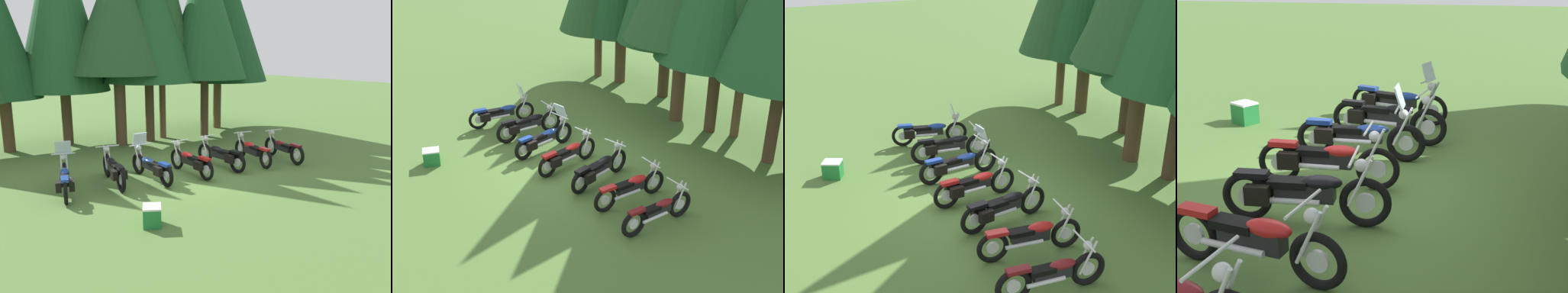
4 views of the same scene
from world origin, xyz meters
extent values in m
plane|color=#4C7033|center=(0.00, 0.00, 0.00)|extent=(80.00, 80.00, 0.00)
torus|color=black|center=(-3.56, 1.12, 0.33)|extent=(0.29, 0.67, 0.67)
cylinder|color=silver|center=(-3.56, 1.12, 0.33)|extent=(0.12, 0.26, 0.26)
torus|color=black|center=(-4.05, -0.46, 0.33)|extent=(0.29, 0.67, 0.67)
cylinder|color=silver|center=(-4.05, -0.46, 0.33)|extent=(0.12, 0.26, 0.26)
cube|color=black|center=(-3.81, 0.33, 0.43)|extent=(0.44, 0.84, 0.22)
ellipsoid|color=navy|center=(-3.74, 0.55, 0.57)|extent=(0.42, 0.63, 0.17)
cube|color=black|center=(-3.87, 0.11, 0.54)|extent=(0.39, 0.59, 0.10)
cube|color=navy|center=(-4.03, -0.38, 0.65)|extent=(0.31, 0.48, 0.08)
cylinder|color=silver|center=(-3.66, 1.08, 0.63)|extent=(0.14, 0.33, 0.65)
cylinder|color=silver|center=(-3.51, 1.04, 0.63)|extent=(0.14, 0.33, 0.65)
cylinder|color=silver|center=(-3.61, 0.98, 0.97)|extent=(0.64, 0.23, 0.04)
sphere|color=silver|center=(-3.58, 1.07, 0.85)|extent=(0.21, 0.21, 0.17)
cylinder|color=silver|center=(-3.74, 0.12, 0.35)|extent=(0.32, 0.81, 0.08)
cube|color=silver|center=(-3.60, 1.00, 1.15)|extent=(0.47, 0.27, 0.39)
cube|color=black|center=(-4.15, -0.22, 0.43)|extent=(0.23, 0.35, 0.26)
cube|color=black|center=(-3.84, -0.32, 0.43)|extent=(0.23, 0.35, 0.26)
torus|color=black|center=(-2.23, 1.17, 0.36)|extent=(0.24, 0.74, 0.73)
cylinder|color=silver|center=(-2.23, 1.17, 0.36)|extent=(0.10, 0.28, 0.27)
torus|color=black|center=(-2.50, -0.41, 0.36)|extent=(0.24, 0.74, 0.73)
cylinder|color=silver|center=(-2.50, -0.41, 0.36)|extent=(0.10, 0.28, 0.27)
cube|color=black|center=(-2.37, 0.38, 0.48)|extent=(0.30, 0.81, 0.26)
ellipsoid|color=black|center=(-2.33, 0.60, 0.64)|extent=(0.31, 0.59, 0.20)
cube|color=black|center=(-2.41, 0.16, 0.61)|extent=(0.29, 0.56, 0.10)
cube|color=black|center=(-2.49, -0.33, 0.70)|extent=(0.23, 0.46, 0.08)
cylinder|color=silver|center=(-2.30, 1.12, 0.66)|extent=(0.10, 0.34, 0.65)
cylinder|color=silver|center=(-2.18, 1.10, 0.66)|extent=(0.10, 0.34, 0.65)
cylinder|color=silver|center=(-2.26, 1.04, 1.00)|extent=(0.71, 0.16, 0.04)
sphere|color=silver|center=(-2.24, 1.12, 0.88)|extent=(0.20, 0.20, 0.17)
cylinder|color=silver|center=(-2.29, 0.19, 0.38)|extent=(0.21, 0.80, 0.08)
cube|color=black|center=(-2.60, -0.19, 0.46)|extent=(0.19, 0.34, 0.26)
cube|color=black|center=(-2.34, -0.24, 0.46)|extent=(0.19, 0.34, 0.26)
torus|color=black|center=(-1.30, 0.90, 0.34)|extent=(0.14, 0.68, 0.68)
cylinder|color=silver|center=(-1.30, 0.90, 0.34)|extent=(0.06, 0.25, 0.25)
torus|color=black|center=(-1.24, -0.72, 0.34)|extent=(0.14, 0.68, 0.68)
cylinder|color=silver|center=(-1.24, -0.72, 0.34)|extent=(0.06, 0.25, 0.25)
cube|color=black|center=(-1.27, 0.09, 0.43)|extent=(0.22, 0.81, 0.21)
ellipsoid|color=navy|center=(-1.28, 0.32, 0.56)|extent=(0.26, 0.58, 0.16)
cube|color=black|center=(-1.26, -0.13, 0.53)|extent=(0.24, 0.54, 0.10)
cube|color=navy|center=(-1.25, -0.64, 0.65)|extent=(0.19, 0.45, 0.08)
cylinder|color=silver|center=(-1.37, 0.84, 0.64)|extent=(0.06, 0.34, 0.65)
cylinder|color=silver|center=(-1.22, 0.84, 0.64)|extent=(0.06, 0.34, 0.65)
cylinder|color=silver|center=(-1.29, 0.76, 0.97)|extent=(0.74, 0.06, 0.04)
sphere|color=silver|center=(-1.30, 0.85, 0.85)|extent=(0.18, 0.18, 0.17)
cylinder|color=silver|center=(-1.14, -0.08, 0.36)|extent=(0.11, 0.80, 0.08)
cube|color=silver|center=(-1.29, 0.78, 1.15)|extent=(0.44, 0.17, 0.39)
cube|color=black|center=(-1.40, -0.52, 0.44)|extent=(0.15, 0.32, 0.26)
cube|color=black|center=(-1.10, -0.51, 0.44)|extent=(0.15, 0.32, 0.26)
torus|color=black|center=(0.00, 0.67, 0.34)|extent=(0.12, 0.68, 0.68)
cylinder|color=silver|center=(0.00, 0.67, 0.34)|extent=(0.06, 0.26, 0.26)
torus|color=black|center=(0.05, -0.88, 0.34)|extent=(0.12, 0.68, 0.68)
cylinder|color=silver|center=(0.05, -0.88, 0.34)|extent=(0.06, 0.26, 0.26)
cube|color=black|center=(0.03, -0.10, 0.44)|extent=(0.21, 0.77, 0.24)
ellipsoid|color=#B21919|center=(0.02, 0.11, 0.59)|extent=(0.25, 0.55, 0.18)
cube|color=black|center=(0.03, -0.32, 0.56)|extent=(0.24, 0.52, 0.10)
cube|color=#B21919|center=(0.05, -0.80, 0.66)|extent=(0.19, 0.45, 0.08)
cylinder|color=silver|center=(-0.07, 0.61, 0.64)|extent=(0.06, 0.34, 0.65)
cylinder|color=silver|center=(0.07, 0.62, 0.64)|extent=(0.06, 0.34, 0.65)
cylinder|color=silver|center=(0.00, 0.54, 0.97)|extent=(0.67, 0.06, 0.04)
sphere|color=silver|center=(0.00, 0.62, 0.85)|extent=(0.18, 0.18, 0.17)
cylinder|color=silver|center=(0.15, -0.27, 0.36)|extent=(0.11, 0.77, 0.08)
cube|color=black|center=(-0.10, -0.68, 0.44)|extent=(0.15, 0.32, 0.26)
cube|color=black|center=(0.19, -0.67, 0.44)|extent=(0.15, 0.32, 0.26)
torus|color=black|center=(1.20, 0.76, 0.34)|extent=(0.17, 0.70, 0.69)
cylinder|color=silver|center=(1.20, 0.76, 0.34)|extent=(0.07, 0.27, 0.26)
torus|color=black|center=(1.33, -0.81, 0.34)|extent=(0.17, 0.70, 0.69)
cylinder|color=silver|center=(1.33, -0.81, 0.34)|extent=(0.07, 0.27, 0.26)
cube|color=black|center=(1.27, -0.03, 0.45)|extent=(0.28, 0.80, 0.24)
ellipsoid|color=black|center=(1.25, 0.19, 0.60)|extent=(0.31, 0.58, 0.19)
cube|color=black|center=(1.29, -0.24, 0.57)|extent=(0.29, 0.54, 0.10)
cube|color=black|center=(1.33, -0.73, 0.67)|extent=(0.23, 0.45, 0.08)
cylinder|color=silver|center=(1.13, 0.70, 0.64)|extent=(0.07, 0.34, 0.65)
cylinder|color=silver|center=(1.29, 0.71, 0.64)|extent=(0.07, 0.34, 0.65)
cylinder|color=silver|center=(1.21, 0.62, 0.98)|extent=(0.75, 0.10, 0.04)
sphere|color=silver|center=(1.21, 0.71, 0.86)|extent=(0.18, 0.18, 0.17)
cylinder|color=silver|center=(1.41, -0.19, 0.36)|extent=(0.14, 0.79, 0.08)
cube|color=black|center=(1.15, -0.63, 0.44)|extent=(0.17, 0.33, 0.26)
cube|color=black|center=(1.48, -0.60, 0.44)|extent=(0.17, 0.33, 0.26)
torus|color=black|center=(2.67, 0.60, 0.33)|extent=(0.21, 0.68, 0.67)
cylinder|color=silver|center=(2.67, 0.60, 0.33)|extent=(0.09, 0.26, 0.25)
torus|color=black|center=(2.41, -0.97, 0.33)|extent=(0.21, 0.68, 0.67)
cylinder|color=silver|center=(2.41, -0.97, 0.33)|extent=(0.09, 0.26, 0.25)
cube|color=black|center=(2.54, -0.19, 0.45)|extent=(0.33, 0.81, 0.25)
ellipsoid|color=#B21919|center=(2.58, 0.03, 0.60)|extent=(0.34, 0.59, 0.20)
cube|color=black|center=(2.50, -0.40, 0.57)|extent=(0.32, 0.56, 0.10)
cube|color=#B21919|center=(2.42, -0.89, 0.65)|extent=(0.25, 0.46, 0.08)
cylinder|color=silver|center=(2.59, 0.55, 0.63)|extent=(0.10, 0.34, 0.65)
cylinder|color=silver|center=(2.74, 0.53, 0.63)|extent=(0.10, 0.34, 0.65)
cylinder|color=silver|center=(2.65, 0.46, 0.97)|extent=(0.72, 0.15, 0.04)
sphere|color=silver|center=(2.66, 0.55, 0.85)|extent=(0.20, 0.20, 0.17)
cylinder|color=silver|center=(2.64, -0.38, 0.35)|extent=(0.21, 0.79, 0.08)
torus|color=black|center=(3.83, 0.22, 0.35)|extent=(0.22, 0.71, 0.70)
cylinder|color=silver|center=(3.83, 0.22, 0.35)|extent=(0.09, 0.27, 0.26)
torus|color=black|center=(3.61, -1.25, 0.35)|extent=(0.22, 0.71, 0.70)
cylinder|color=silver|center=(3.61, -1.25, 0.35)|extent=(0.09, 0.27, 0.26)
cube|color=black|center=(3.72, -0.52, 0.44)|extent=(0.28, 0.75, 0.22)
ellipsoid|color=maroon|center=(3.75, -0.31, 0.58)|extent=(0.30, 0.55, 0.17)
cube|color=black|center=(3.69, -0.72, 0.55)|extent=(0.28, 0.51, 0.10)
cube|color=maroon|center=(3.62, -1.17, 0.67)|extent=(0.23, 0.46, 0.08)
cylinder|color=silver|center=(3.76, 0.17, 0.65)|extent=(0.09, 0.34, 0.65)
cylinder|color=silver|center=(3.89, 0.15, 0.65)|extent=(0.09, 0.34, 0.65)
cylinder|color=silver|center=(3.81, 0.08, 0.98)|extent=(0.74, 0.14, 0.04)
sphere|color=silver|center=(3.82, 0.17, 0.86)|extent=(0.19, 0.19, 0.17)
cylinder|color=silver|center=(3.81, -0.69, 0.37)|extent=(0.19, 0.74, 0.08)
cylinder|color=brown|center=(-5.19, 6.28, 1.01)|extent=(0.32, 0.32, 2.03)
cylinder|color=#4C3823|center=(-4.03, 6.40, 1.03)|extent=(0.44, 0.44, 2.06)
cylinder|color=#42301E|center=(-1.74, 6.38, 1.11)|extent=(0.42, 0.42, 2.21)
cylinder|color=#4C3823|center=(0.02, 4.97, 1.45)|extent=(0.45, 0.45, 2.89)
cylinder|color=#42301E|center=(1.38, 5.01, 1.27)|extent=(0.38, 0.38, 2.54)
cylinder|color=brown|center=(2.17, 5.28, 1.24)|extent=(0.28, 0.28, 2.49)
cylinder|color=#42301E|center=(3.85, 4.46, 1.31)|extent=(0.36, 0.36, 2.62)
cube|color=#1E7233|center=(-2.89, -2.86, 0.21)|extent=(0.57, 0.60, 0.43)
cube|color=silver|center=(-2.89, -2.86, 0.45)|extent=(0.58, 0.61, 0.04)
camera|label=1|loc=(-7.04, -10.53, 3.84)|focal=38.25mm
camera|label=2|loc=(10.45, -9.25, 7.59)|focal=49.74mm
camera|label=3|loc=(9.50, -5.07, 5.94)|focal=45.75mm
camera|label=4|loc=(7.20, 2.18, 3.25)|focal=48.27mm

